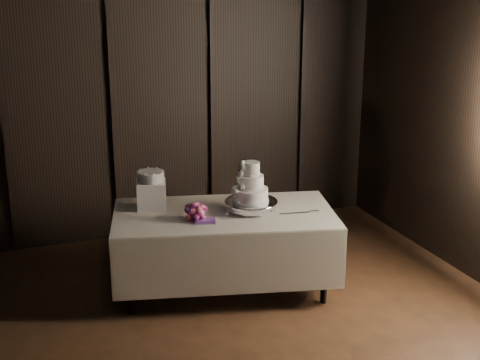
% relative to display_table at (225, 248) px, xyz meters
% --- Properties ---
extents(room, '(6.08, 7.08, 3.08)m').
position_rel_display_table_xyz_m(room, '(-0.68, -1.86, 1.08)').
color(room, black).
rests_on(room, ground).
extents(display_table, '(2.18, 1.47, 0.76)m').
position_rel_display_table_xyz_m(display_table, '(0.00, 0.00, 0.00)').
color(display_table, beige).
rests_on(display_table, ground).
extents(cake_stand, '(0.63, 0.63, 0.09)m').
position_rel_display_table_xyz_m(cake_stand, '(0.24, -0.03, 0.39)').
color(cake_stand, silver).
rests_on(cake_stand, display_table).
extents(wedding_cake, '(0.34, 0.31, 0.37)m').
position_rel_display_table_xyz_m(wedding_cake, '(0.22, -0.05, 0.58)').
color(wedding_cake, white).
rests_on(wedding_cake, cake_stand).
extents(bouquet, '(0.37, 0.44, 0.18)m').
position_rel_display_table_xyz_m(bouquet, '(-0.29, -0.07, 0.40)').
color(bouquet, pink).
rests_on(bouquet, display_table).
extents(box_pedestal, '(0.31, 0.31, 0.25)m').
position_rel_display_table_xyz_m(box_pedestal, '(-0.58, 0.35, 0.47)').
color(box_pedestal, white).
rests_on(box_pedestal, display_table).
extents(small_cake, '(0.31, 0.31, 0.10)m').
position_rel_display_table_xyz_m(small_cake, '(-0.58, 0.35, 0.64)').
color(small_cake, white).
rests_on(small_cake, box_pedestal).
extents(cake_knife, '(0.37, 0.08, 0.01)m').
position_rel_display_table_xyz_m(cake_knife, '(0.58, -0.25, 0.35)').
color(cake_knife, silver).
rests_on(cake_knife, display_table).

